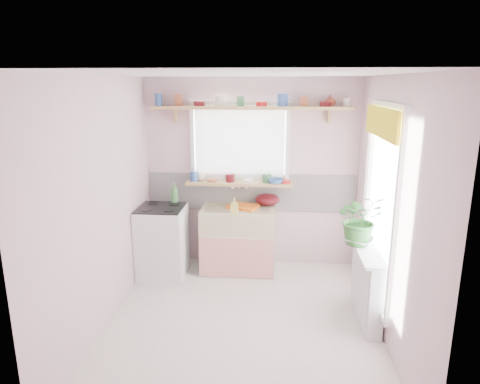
{
  "coord_description": "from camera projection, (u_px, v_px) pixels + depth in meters",
  "views": [
    {
      "loc": [
        0.31,
        -3.98,
        2.42
      ],
      "look_at": [
        -0.06,
        0.55,
        1.26
      ],
      "focal_mm": 32.0,
      "sensor_mm": 36.0,
      "label": 1
    }
  ],
  "objects": [
    {
      "name": "cooker_bottle",
      "position": [
        174.0,
        193.0,
        5.51
      ],
      "size": [
        0.14,
        0.14,
        0.27
      ],
      "primitive_type": "imported",
      "rotation": [
        0.0,
        0.0,
        0.41
      ],
      "color": "#468C48",
      "rests_on": "cooker"
    },
    {
      "name": "jade_plant",
      "position": [
        360.0,
        219.0,
        4.44
      ],
      "size": [
        0.55,
        0.49,
        0.55
      ],
      "primitive_type": "imported",
      "rotation": [
        0.0,
        0.0,
        0.12
      ],
      "color": "#2F6B2B",
      "rests_on": "radiator_ledge"
    },
    {
      "name": "sill_crockery",
      "position": [
        235.0,
        178.0,
        5.61
      ],
      "size": [
        1.35,
        0.11,
        0.12
      ],
      "color": "#3359A5",
      "rests_on": "windowsill"
    },
    {
      "name": "sink_unit",
      "position": [
        238.0,
        239.0,
        5.62
      ],
      "size": [
        0.95,
        0.65,
        1.11
      ],
      "color": "white",
      "rests_on": "ground"
    },
    {
      "name": "colander",
      "position": [
        268.0,
        199.0,
        5.67
      ],
      "size": [
        0.4,
        0.4,
        0.15
      ],
      "primitive_type": "ellipsoid",
      "rotation": [
        0.0,
        0.0,
        -0.27
      ],
      "color": "#4E0D15",
      "rests_on": "sink_unit"
    },
    {
      "name": "pine_shelf",
      "position": [
        251.0,
        108.0,
        5.36
      ],
      "size": [
        2.52,
        0.24,
        0.04
      ],
      "primitive_type": "cube",
      "color": "tan",
      "rests_on": "room"
    },
    {
      "name": "herb_pot",
      "position": [
        360.0,
        235.0,
        4.43
      ],
      "size": [
        0.14,
        0.11,
        0.23
      ],
      "primitive_type": "imported",
      "rotation": [
        0.0,
        0.0,
        -0.26
      ],
      "color": "#2B6327",
      "rests_on": "radiator_ledge"
    },
    {
      "name": "dish_tray",
      "position": [
        243.0,
        207.0,
        5.53
      ],
      "size": [
        0.44,
        0.38,
        0.04
      ],
      "primitive_type": "cube",
      "rotation": [
        0.0,
        0.0,
        -0.36
      ],
      "color": "orange",
      "rests_on": "sink_unit"
    },
    {
      "name": "radiator_ledge",
      "position": [
        367.0,
        283.0,
        4.46
      ],
      "size": [
        0.22,
        0.95,
        0.78
      ],
      "color": "white",
      "rests_on": "ground"
    },
    {
      "name": "fruit",
      "position": [
        360.0,
        235.0,
        4.48
      ],
      "size": [
        0.2,
        0.14,
        0.1
      ],
      "color": "#D65B12",
      "rests_on": "fruit_bowl"
    },
    {
      "name": "sill_bowl",
      "position": [
        276.0,
        181.0,
        5.52
      ],
      "size": [
        0.24,
        0.24,
        0.06
      ],
      "primitive_type": "imported",
      "rotation": [
        0.0,
        0.0,
        0.24
      ],
      "color": "#325DA4",
      "rests_on": "windowsill"
    },
    {
      "name": "shelf_vase",
      "position": [
        330.0,
        100.0,
        5.32
      ],
      "size": [
        0.17,
        0.17,
        0.14
      ],
      "primitive_type": "imported",
      "rotation": [
        0.0,
        0.0,
        -0.32
      ],
      "color": "#9F4131",
      "rests_on": "pine_shelf"
    },
    {
      "name": "room",
      "position": [
        305.0,
        177.0,
        4.9
      ],
      "size": [
        3.2,
        3.2,
        3.2
      ],
      "color": "silver",
      "rests_on": "ground"
    },
    {
      "name": "fruit_bowl",
      "position": [
        359.0,
        241.0,
        4.49
      ],
      "size": [
        0.38,
        0.38,
        0.07
      ],
      "primitive_type": "imported",
      "rotation": [
        0.0,
        0.0,
        -0.41
      ],
      "color": "silver",
      "rests_on": "radiator_ledge"
    },
    {
      "name": "soap_bottle_sink",
      "position": [
        234.0,
        205.0,
        5.31
      ],
      "size": [
        0.09,
        0.09,
        0.19
      ],
      "primitive_type": "imported",
      "rotation": [
        0.0,
        0.0,
        -0.03
      ],
      "color": "#D1CD5D",
      "rests_on": "sink_unit"
    },
    {
      "name": "cooker",
      "position": [
        162.0,
        241.0,
        5.45
      ],
      "size": [
        0.58,
        0.58,
        0.93
      ],
      "color": "white",
      "rests_on": "ground"
    },
    {
      "name": "shelf_crockery",
      "position": [
        249.0,
        102.0,
        5.34
      ],
      "size": [
        2.47,
        0.11,
        0.12
      ],
      "color": "#3359A5",
      "rests_on": "pine_shelf"
    },
    {
      "name": "windowsill",
      "position": [
        239.0,
        183.0,
        5.63
      ],
      "size": [
        1.4,
        0.22,
        0.04
      ],
      "primitive_type": "cube",
      "color": "tan",
      "rests_on": "room"
    },
    {
      "name": "sill_cup",
      "position": [
        201.0,
        176.0,
        5.71
      ],
      "size": [
        0.17,
        0.17,
        0.11
      ],
      "primitive_type": "imported",
      "rotation": [
        0.0,
        0.0,
        0.23
      ],
      "color": "white",
      "rests_on": "windowsill"
    }
  ]
}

